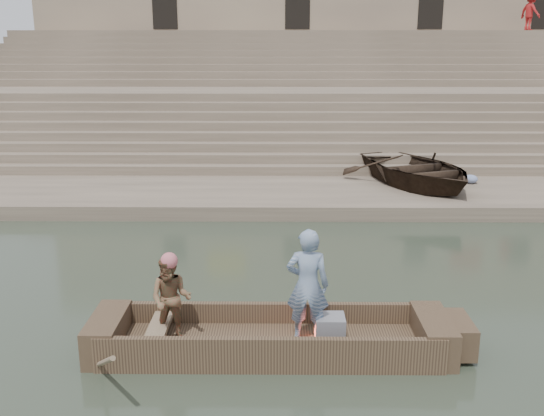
{
  "coord_description": "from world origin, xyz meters",
  "views": [
    {
      "loc": [
        -3.04,
        -9.95,
        4.76
      ],
      "look_at": [
        -3.15,
        2.3,
        1.4
      ],
      "focal_mm": 40.61,
      "sensor_mm": 36.0,
      "label": 1
    }
  ],
  "objects_px": {
    "standing_man": "(308,285)",
    "rowing_man": "(171,299)",
    "beached_rowboat": "(417,169)",
    "main_rowboat": "(270,346)",
    "pedestrian": "(530,11)",
    "television": "(329,328)"
  },
  "relations": [
    {
      "from": "main_rowboat",
      "to": "rowing_man",
      "type": "distance_m",
      "value": 1.72
    },
    {
      "from": "television",
      "to": "beached_rowboat",
      "type": "relative_size",
      "value": 0.09
    },
    {
      "from": "rowing_man",
      "to": "television",
      "type": "relative_size",
      "value": 2.98
    },
    {
      "from": "main_rowboat",
      "to": "standing_man",
      "type": "distance_m",
      "value": 1.17
    },
    {
      "from": "pedestrian",
      "to": "television",
      "type": "bearing_deg",
      "value": 129.36
    },
    {
      "from": "television",
      "to": "beached_rowboat",
      "type": "xyz_separation_m",
      "value": [
        3.49,
        9.89,
        0.48
      ]
    },
    {
      "from": "standing_man",
      "to": "pedestrian",
      "type": "xyz_separation_m",
      "value": [
        11.97,
        23.01,
        4.98
      ]
    },
    {
      "from": "main_rowboat",
      "to": "standing_man",
      "type": "height_order",
      "value": "standing_man"
    },
    {
      "from": "rowing_man",
      "to": "pedestrian",
      "type": "bearing_deg",
      "value": 64.24
    },
    {
      "from": "main_rowboat",
      "to": "beached_rowboat",
      "type": "bearing_deg",
      "value": 65.97
    },
    {
      "from": "standing_man",
      "to": "rowing_man",
      "type": "xyz_separation_m",
      "value": [
        -2.1,
        -0.03,
        -0.22
      ]
    },
    {
      "from": "television",
      "to": "pedestrian",
      "type": "relative_size",
      "value": 0.26
    },
    {
      "from": "main_rowboat",
      "to": "pedestrian",
      "type": "distance_m",
      "value": 26.9
    },
    {
      "from": "beached_rowboat",
      "to": "pedestrian",
      "type": "relative_size",
      "value": 2.7
    },
    {
      "from": "rowing_man",
      "to": "pedestrian",
      "type": "relative_size",
      "value": 0.76
    },
    {
      "from": "rowing_man",
      "to": "beached_rowboat",
      "type": "distance_m",
      "value": 11.54
    },
    {
      "from": "standing_man",
      "to": "rowing_man",
      "type": "relative_size",
      "value": 1.32
    },
    {
      "from": "rowing_man",
      "to": "pedestrian",
      "type": "distance_m",
      "value": 27.5
    },
    {
      "from": "television",
      "to": "beached_rowboat",
      "type": "height_order",
      "value": "beached_rowboat"
    },
    {
      "from": "pedestrian",
      "to": "beached_rowboat",
      "type": "bearing_deg",
      "value": 124.38
    },
    {
      "from": "standing_man",
      "to": "beached_rowboat",
      "type": "xyz_separation_m",
      "value": [
        3.83,
        9.87,
        -0.22
      ]
    },
    {
      "from": "standing_man",
      "to": "rowing_man",
      "type": "distance_m",
      "value": 2.11
    }
  ]
}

